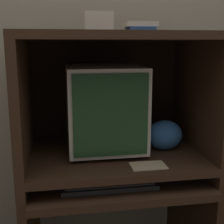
% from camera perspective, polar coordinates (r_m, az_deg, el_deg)
% --- Properties ---
extents(wall_back, '(6.00, 0.06, 2.60)m').
position_cam_1_polar(wall_back, '(1.91, -1.51, 12.39)').
color(wall_back, gray).
rests_on(wall_back, ground_plane).
extents(desk_base, '(0.92, 0.68, 0.65)m').
position_cam_1_polar(desk_base, '(1.74, 0.72, -18.61)').
color(desk_base, '#382316').
rests_on(desk_base, ground_plane).
extents(desk_monitor_shelf, '(0.92, 0.64, 0.10)m').
position_cam_1_polar(desk_monitor_shelf, '(1.64, 0.48, -7.99)').
color(desk_monitor_shelf, '#382316').
rests_on(desk_monitor_shelf, desk_base).
extents(hutch_upper, '(0.92, 0.64, 0.60)m').
position_cam_1_polar(hutch_upper, '(1.58, 0.30, 6.93)').
color(hutch_upper, '#382316').
rests_on(hutch_upper, desk_monitor_shelf).
extents(crt_monitor, '(0.38, 0.47, 0.44)m').
position_cam_1_polar(crt_monitor, '(1.63, -1.49, 1.02)').
color(crt_monitor, beige).
rests_on(crt_monitor, desk_monitor_shelf).
extents(keyboard, '(0.44, 0.17, 0.03)m').
position_cam_1_polar(keyboard, '(1.48, -0.60, -12.90)').
color(keyboard, '#2D2D30').
rests_on(keyboard, desk_base).
extents(mouse, '(0.06, 0.04, 0.03)m').
position_cam_1_polar(mouse, '(1.56, 9.75, -11.69)').
color(mouse, '#B7B7B7').
rests_on(mouse, desk_base).
extents(snack_bag, '(0.19, 0.14, 0.15)m').
position_cam_1_polar(snack_bag, '(1.66, 9.56, -4.16)').
color(snack_bag, '#336BB7').
rests_on(snack_bag, desk_monitor_shelf).
extents(book_stack, '(0.16, 0.11, 0.06)m').
position_cam_1_polar(book_stack, '(1.64, 5.24, 15.16)').
color(book_stack, navy).
rests_on(book_stack, hutch_upper).
extents(paper_card, '(0.16, 0.10, 0.00)m').
position_cam_1_polar(paper_card, '(1.45, 6.65, -9.72)').
color(paper_card, '#CCB28C').
rests_on(paper_card, desk_monitor_shelf).
extents(storage_box, '(0.13, 0.11, 0.09)m').
position_cam_1_polar(storage_box, '(1.48, -2.56, 16.10)').
color(storage_box, beige).
rests_on(storage_box, hutch_upper).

